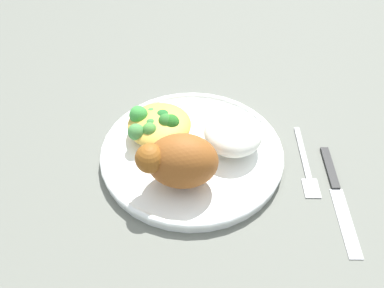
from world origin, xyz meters
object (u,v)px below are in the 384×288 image
plate (192,153)px  roasted_chicken (179,161)px  mac_cheese_with_broccoli (157,124)px  knife (336,188)px  rice_pile (233,133)px  fork (306,164)px

plate → roasted_chicken: roasted_chicken is taller
roasted_chicken → mac_cheese_with_broccoli: bearing=-67.8°
mac_cheese_with_broccoli → knife: 0.28m
roasted_chicken → knife: size_ratio=0.57×
knife → rice_pile: bearing=-24.5°
mac_cheese_with_broccoli → roasted_chicken: bearing=112.2°
fork → knife: bearing=129.2°
roasted_chicken → fork: size_ratio=0.76×
plate → knife: size_ratio=1.44×
mac_cheese_with_broccoli → fork: mac_cheese_with_broccoli is taller
plate → knife: bearing=165.1°
plate → fork: 0.17m
plate → mac_cheese_with_broccoli: mac_cheese_with_broccoli is taller
rice_pile → knife: rice_pile is taller
rice_pile → roasted_chicken: bearing=44.3°
roasted_chicken → rice_pile: (-0.08, -0.07, -0.02)m
roasted_chicken → mac_cheese_with_broccoli: (0.04, -0.09, -0.02)m
fork → knife: size_ratio=0.75×
plate → roasted_chicken: 0.08m
rice_pile → fork: rice_pile is taller
roasted_chicken → rice_pile: roasted_chicken is taller
plate → rice_pile: 0.07m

